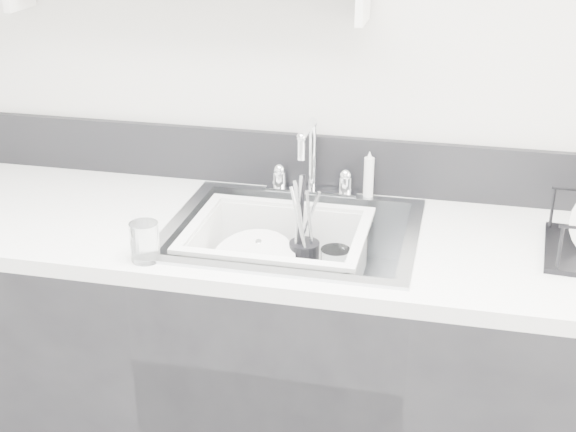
# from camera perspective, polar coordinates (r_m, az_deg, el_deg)

# --- Properties ---
(counter_run) EXTENTS (3.20, 0.62, 0.92)m
(counter_run) POSITION_cam_1_polar(r_m,az_deg,el_deg) (2.28, 0.29, -11.54)
(counter_run) COLOR black
(counter_run) RESTS_ON ground
(backsplash) EXTENTS (3.20, 0.02, 0.16)m
(backsplash) POSITION_cam_1_polar(r_m,az_deg,el_deg) (2.29, 1.95, 3.85)
(backsplash) COLOR black
(backsplash) RESTS_ON counter_run
(sink) EXTENTS (0.64, 0.52, 0.20)m
(sink) POSITION_cam_1_polar(r_m,az_deg,el_deg) (2.09, 0.31, -3.23)
(sink) COLOR silver
(sink) RESTS_ON counter_run
(faucet) EXTENTS (0.26, 0.18, 0.23)m
(faucet) POSITION_cam_1_polar(r_m,az_deg,el_deg) (2.25, 1.68, 2.94)
(faucet) COLOR silver
(faucet) RESTS_ON counter_run
(side_sprayer) EXTENTS (0.03, 0.03, 0.14)m
(side_sprayer) POSITION_cam_1_polar(r_m,az_deg,el_deg) (2.24, 5.76, 2.92)
(side_sprayer) COLOR white
(side_sprayer) RESTS_ON counter_run
(wash_tub) EXTENTS (0.47, 0.39, 0.18)m
(wash_tub) POSITION_cam_1_polar(r_m,az_deg,el_deg) (2.09, -0.75, -2.97)
(wash_tub) COLOR white
(wash_tub) RESTS_ON sink
(plate_stack) EXTENTS (0.28, 0.27, 0.11)m
(plate_stack) POSITION_cam_1_polar(r_m,az_deg,el_deg) (2.11, -2.29, -4.04)
(plate_stack) COLOR white
(plate_stack) RESTS_ON wash_tub
(utensil_cup) EXTENTS (0.08, 0.08, 0.27)m
(utensil_cup) POSITION_cam_1_polar(r_m,az_deg,el_deg) (2.13, 1.15, -2.91)
(utensil_cup) COLOR black
(utensil_cup) RESTS_ON wash_tub
(ladle) EXTENTS (0.24, 0.29, 0.08)m
(ladle) POSITION_cam_1_polar(r_m,az_deg,el_deg) (2.11, -1.37, -3.72)
(ladle) COLOR silver
(ladle) RESTS_ON wash_tub
(tumbler_in_tub) EXTENTS (0.10, 0.10, 0.11)m
(tumbler_in_tub) POSITION_cam_1_polar(r_m,az_deg,el_deg) (2.08, 3.37, -3.76)
(tumbler_in_tub) COLOR white
(tumbler_in_tub) RESTS_ON wash_tub
(tumbler_counter) EXTENTS (0.09, 0.09, 0.10)m
(tumbler_counter) POSITION_cam_1_polar(r_m,az_deg,el_deg) (1.91, -10.16, -1.82)
(tumbler_counter) COLOR white
(tumbler_counter) RESTS_ON counter_run
(bowl_small) EXTENTS (0.12, 0.12, 0.03)m
(bowl_small) POSITION_cam_1_polar(r_m,az_deg,el_deg) (2.03, 1.87, -5.72)
(bowl_small) COLOR white
(bowl_small) RESTS_ON wash_tub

